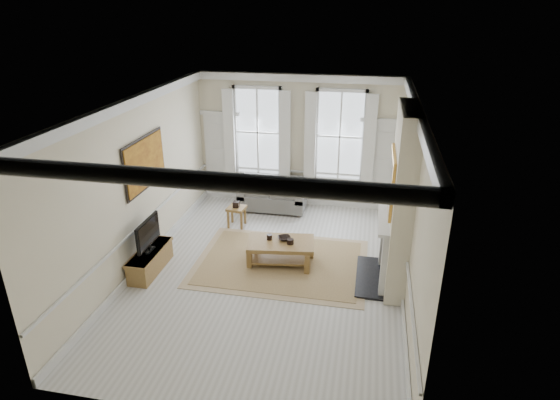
% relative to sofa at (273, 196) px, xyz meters
% --- Properties ---
extents(floor, '(7.20, 7.20, 0.00)m').
position_rel_sofa_xyz_m(floor, '(0.57, -3.11, -0.35)').
color(floor, '#B7B5AD').
rests_on(floor, ground).
extents(ceiling, '(7.20, 7.20, 0.00)m').
position_rel_sofa_xyz_m(ceiling, '(0.57, -3.11, 3.05)').
color(ceiling, white).
rests_on(ceiling, back_wall).
extents(back_wall, '(5.20, 0.00, 5.20)m').
position_rel_sofa_xyz_m(back_wall, '(0.57, 0.49, 1.35)').
color(back_wall, beige).
rests_on(back_wall, floor).
extents(left_wall, '(0.00, 7.20, 7.20)m').
position_rel_sofa_xyz_m(left_wall, '(-2.03, -3.11, 1.35)').
color(left_wall, beige).
rests_on(left_wall, floor).
extents(right_wall, '(0.00, 7.20, 7.20)m').
position_rel_sofa_xyz_m(right_wall, '(3.17, -3.11, 1.35)').
color(right_wall, beige).
rests_on(right_wall, floor).
extents(window_left, '(1.26, 0.20, 2.20)m').
position_rel_sofa_xyz_m(window_left, '(-0.48, 0.44, 1.55)').
color(window_left, '#B2BCC6').
rests_on(window_left, back_wall).
extents(window_right, '(1.26, 0.20, 2.20)m').
position_rel_sofa_xyz_m(window_right, '(1.62, 0.44, 1.55)').
color(window_right, '#B2BCC6').
rests_on(window_right, back_wall).
extents(door_left, '(0.90, 0.08, 2.30)m').
position_rel_sofa_xyz_m(door_left, '(-1.48, 0.45, 0.80)').
color(door_left, silver).
rests_on(door_left, floor).
extents(door_right, '(0.90, 0.08, 2.30)m').
position_rel_sofa_xyz_m(door_right, '(2.62, 0.45, 0.80)').
color(door_right, silver).
rests_on(door_right, floor).
extents(painting, '(0.05, 1.66, 1.06)m').
position_rel_sofa_xyz_m(painting, '(-1.99, -2.81, 1.70)').
color(painting, gold).
rests_on(painting, left_wall).
extents(chimney_breast, '(0.35, 1.70, 3.38)m').
position_rel_sofa_xyz_m(chimney_breast, '(2.99, -2.91, 1.35)').
color(chimney_breast, beige).
rests_on(chimney_breast, floor).
extents(hearth, '(0.55, 1.50, 0.05)m').
position_rel_sofa_xyz_m(hearth, '(2.57, -2.91, -0.32)').
color(hearth, black).
rests_on(hearth, floor).
extents(fireplace, '(0.21, 1.45, 1.33)m').
position_rel_sofa_xyz_m(fireplace, '(2.77, -2.91, 0.38)').
color(fireplace, silver).
rests_on(fireplace, floor).
extents(mirror, '(0.06, 1.26, 1.06)m').
position_rel_sofa_xyz_m(mirror, '(2.78, -2.91, 1.70)').
color(mirror, gold).
rests_on(mirror, chimney_breast).
extents(sofa, '(1.70, 0.83, 0.83)m').
position_rel_sofa_xyz_m(sofa, '(0.00, 0.00, 0.00)').
color(sofa, slate).
rests_on(sofa, floor).
extents(side_table, '(0.45, 0.45, 0.49)m').
position_rel_sofa_xyz_m(side_table, '(-0.64, -1.18, 0.04)').
color(side_table, brown).
rests_on(side_table, floor).
extents(rug, '(3.50, 2.60, 0.02)m').
position_rel_sofa_xyz_m(rug, '(0.74, -2.69, -0.34)').
color(rug, '#926F4B').
rests_on(rug, floor).
extents(coffee_table, '(1.43, 0.95, 0.50)m').
position_rel_sofa_xyz_m(coffee_table, '(0.74, -2.69, 0.07)').
color(coffee_table, brown).
rests_on(coffee_table, rug).
extents(ceramic_pot_a, '(0.11, 0.11, 0.11)m').
position_rel_sofa_xyz_m(ceramic_pot_a, '(0.49, -2.64, 0.21)').
color(ceramic_pot_a, black).
rests_on(ceramic_pot_a, coffee_table).
extents(ceramic_pot_b, '(0.14, 0.14, 0.10)m').
position_rel_sofa_xyz_m(ceramic_pot_b, '(0.94, -2.74, 0.20)').
color(ceramic_pot_b, black).
rests_on(ceramic_pot_b, coffee_table).
extents(bowl, '(0.35, 0.35, 0.06)m').
position_rel_sofa_xyz_m(bowl, '(0.79, -2.59, 0.19)').
color(bowl, black).
rests_on(bowl, coffee_table).
extents(tv_stand, '(0.41, 1.27, 0.45)m').
position_rel_sofa_xyz_m(tv_stand, '(-1.77, -3.48, -0.12)').
color(tv_stand, brown).
rests_on(tv_stand, floor).
extents(tv, '(0.08, 0.90, 0.68)m').
position_rel_sofa_xyz_m(tv, '(-1.75, -3.48, 0.50)').
color(tv, black).
rests_on(tv, tv_stand).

